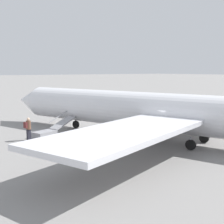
# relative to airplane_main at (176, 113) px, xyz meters

# --- Properties ---
(ground_plane) EXTENTS (600.00, 600.00, 0.00)m
(ground_plane) POSITION_rel_airplane_main_xyz_m (0.99, 0.31, -2.22)
(ground_plane) COLOR gray
(airplane_main) EXTENTS (33.19, 25.78, 7.43)m
(airplane_main) POSITION_rel_airplane_main_xyz_m (0.00, 0.00, 0.00)
(airplane_main) COLOR silver
(airplane_main) RESTS_ON ground
(boarding_stairs) EXTENTS (2.17, 4.14, 1.80)m
(boarding_stairs) POSITION_rel_airplane_main_xyz_m (7.59, 6.48, -1.83)
(boarding_stairs) COLOR #99999E
(boarding_stairs) RESTS_ON ground
(passenger) EXTENTS (0.42, 0.57, 1.74)m
(passenger) POSITION_rel_airplane_main_xyz_m (7.22, 8.30, -1.22)
(passenger) COLOR #23232D
(passenger) RESTS_ON ground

